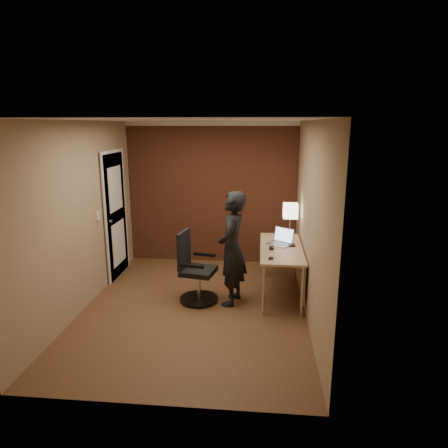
{
  "coord_description": "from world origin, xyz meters",
  "views": [
    {
      "loc": [
        0.88,
        -5.0,
        2.45
      ],
      "look_at": [
        0.35,
        0.55,
        1.05
      ],
      "focal_mm": 32.0,
      "sensor_mm": 36.0,
      "label": 1
    }
  ],
  "objects_px": {
    "desk_lamp": "(290,211)",
    "phone": "(271,258)",
    "desk": "(286,256)",
    "office_chair": "(194,272)",
    "wallet": "(292,245)",
    "mouse": "(271,248)",
    "person": "(232,249)",
    "laptop": "(281,240)"
  },
  "relations": [
    {
      "from": "phone",
      "to": "wallet",
      "type": "relative_size",
      "value": 1.05
    },
    {
      "from": "phone",
      "to": "office_chair",
      "type": "height_order",
      "value": "office_chair"
    },
    {
      "from": "laptop",
      "to": "office_chair",
      "type": "distance_m",
      "value": 1.37
    },
    {
      "from": "desk",
      "to": "person",
      "type": "distance_m",
      "value": 0.86
    },
    {
      "from": "wallet",
      "to": "person",
      "type": "xyz_separation_m",
      "value": [
        -0.84,
        -0.42,
        0.05
      ]
    },
    {
      "from": "desk",
      "to": "wallet",
      "type": "distance_m",
      "value": 0.18
    },
    {
      "from": "desk",
      "to": "person",
      "type": "relative_size",
      "value": 0.94
    },
    {
      "from": "wallet",
      "to": "person",
      "type": "bearing_deg",
      "value": -153.49
    },
    {
      "from": "desk_lamp",
      "to": "laptop",
      "type": "bearing_deg",
      "value": -111.45
    },
    {
      "from": "laptop",
      "to": "person",
      "type": "relative_size",
      "value": 0.26
    },
    {
      "from": "office_chair",
      "to": "person",
      "type": "height_order",
      "value": "person"
    },
    {
      "from": "desk_lamp",
      "to": "phone",
      "type": "height_order",
      "value": "desk_lamp"
    },
    {
      "from": "mouse",
      "to": "office_chair",
      "type": "height_order",
      "value": "office_chair"
    },
    {
      "from": "desk",
      "to": "office_chair",
      "type": "height_order",
      "value": "office_chair"
    },
    {
      "from": "laptop",
      "to": "office_chair",
      "type": "xyz_separation_m",
      "value": [
        -1.22,
        -0.5,
        -0.35
      ]
    },
    {
      "from": "phone",
      "to": "wallet",
      "type": "bearing_deg",
      "value": 71.19
    },
    {
      "from": "mouse",
      "to": "office_chair",
      "type": "relative_size",
      "value": 0.1
    },
    {
      "from": "wallet",
      "to": "person",
      "type": "relative_size",
      "value": 0.07
    },
    {
      "from": "office_chair",
      "to": "person",
      "type": "xyz_separation_m",
      "value": [
        0.53,
        -0.01,
        0.36
      ]
    },
    {
      "from": "desk",
      "to": "wallet",
      "type": "height_order",
      "value": "wallet"
    },
    {
      "from": "desk",
      "to": "office_chair",
      "type": "bearing_deg",
      "value": -165.38
    },
    {
      "from": "mouse",
      "to": "person",
      "type": "height_order",
      "value": "person"
    },
    {
      "from": "desk",
      "to": "phone",
      "type": "bearing_deg",
      "value": -113.46
    },
    {
      "from": "desk",
      "to": "wallet",
      "type": "xyz_separation_m",
      "value": [
        0.08,
        0.07,
        0.14
      ]
    },
    {
      "from": "laptop",
      "to": "mouse",
      "type": "bearing_deg",
      "value": -118.19
    },
    {
      "from": "person",
      "to": "mouse",
      "type": "bearing_deg",
      "value": 124.44
    },
    {
      "from": "mouse",
      "to": "wallet",
      "type": "distance_m",
      "value": 0.35
    },
    {
      "from": "phone",
      "to": "person",
      "type": "xyz_separation_m",
      "value": [
        -0.53,
        0.18,
        0.06
      ]
    },
    {
      "from": "office_chair",
      "to": "mouse",
      "type": "bearing_deg",
      "value": 11.67
    },
    {
      "from": "desk_lamp",
      "to": "wallet",
      "type": "height_order",
      "value": "desk_lamp"
    },
    {
      "from": "mouse",
      "to": "wallet",
      "type": "bearing_deg",
      "value": 27.02
    },
    {
      "from": "desk_lamp",
      "to": "phone",
      "type": "xyz_separation_m",
      "value": [
        -0.31,
        -1.06,
        -0.41
      ]
    },
    {
      "from": "person",
      "to": "desk_lamp",
      "type": "bearing_deg",
      "value": 147.57
    },
    {
      "from": "desk",
      "to": "desk_lamp",
      "type": "distance_m",
      "value": 0.76
    },
    {
      "from": "laptop",
      "to": "office_chair",
      "type": "relative_size",
      "value": 0.42
    },
    {
      "from": "laptop",
      "to": "wallet",
      "type": "bearing_deg",
      "value": -32.57
    },
    {
      "from": "desk_lamp",
      "to": "wallet",
      "type": "relative_size",
      "value": 4.86
    },
    {
      "from": "mouse",
      "to": "phone",
      "type": "relative_size",
      "value": 0.87
    },
    {
      "from": "phone",
      "to": "office_chair",
      "type": "xyz_separation_m",
      "value": [
        -1.06,
        0.2,
        -0.3
      ]
    },
    {
      "from": "phone",
      "to": "office_chair",
      "type": "bearing_deg",
      "value": 178.13
    },
    {
      "from": "laptop",
      "to": "phone",
      "type": "xyz_separation_m",
      "value": [
        -0.16,
        -0.7,
        -0.06
      ]
    },
    {
      "from": "desk_lamp",
      "to": "mouse",
      "type": "distance_m",
      "value": 0.81
    }
  ]
}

